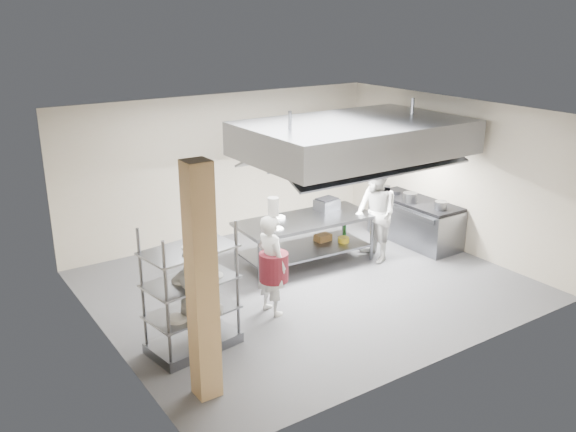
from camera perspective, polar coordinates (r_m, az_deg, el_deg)
floor at (r=10.75m, az=1.81°, el=-6.44°), size 7.00×7.00×0.00m
ceiling at (r=9.86m, az=1.99°, el=9.55°), size 7.00×7.00×0.00m
wall_back at (r=12.67m, az=-6.05°, el=4.58°), size 7.00×0.00×7.00m
wall_left at (r=8.75m, az=-17.11°, el=-2.67°), size 0.00×6.00×6.00m
wall_right at (r=12.50m, az=15.09°, el=3.84°), size 0.00×6.00×6.00m
column at (r=7.29m, az=-8.06°, el=-6.35°), size 0.30×0.30×3.00m
exhaust_hood at (r=11.06m, az=6.25°, el=7.30°), size 4.00×2.50×0.60m
hood_strip_a at (r=10.59m, az=2.43°, el=5.10°), size 1.60×0.12×0.04m
hood_strip_b at (r=11.72m, az=9.60°, el=6.18°), size 1.60×0.12×0.04m
wall_shelf at (r=13.45m, az=1.09°, el=5.51°), size 1.50×0.28×0.04m
island at (r=11.42m, az=1.61°, el=-2.41°), size 2.65×1.22×0.91m
island_worktop at (r=11.28m, az=1.63°, el=-0.39°), size 2.65×1.22×0.06m
island_undershelf at (r=11.48m, az=1.60°, el=-3.13°), size 2.43×1.10×0.04m
pass_rack at (r=8.56m, az=-9.07°, el=-6.66°), size 1.34×0.91×1.86m
cooking_range at (r=12.83m, az=11.78°, el=-0.57°), size 0.80×2.00×0.84m
range_top at (r=12.69m, az=11.91°, el=1.35°), size 0.78×1.96×0.06m
chef_head at (r=9.48m, az=-1.59°, el=-4.58°), size 0.46×0.64×1.64m
chef_line at (r=11.58m, az=8.18°, el=0.24°), size 0.89×1.04×1.87m
chef_plating at (r=8.42m, az=-8.85°, el=-8.05°), size 0.79×1.02×1.61m
griddle at (r=11.76m, az=3.64°, el=1.08°), size 0.47×0.39×0.21m
wicker_basket at (r=11.83m, az=3.28°, el=-2.02°), size 0.32×0.23×0.13m
stockpot at (r=12.48m, az=11.33°, el=1.71°), size 0.29×0.29×0.20m
plate_stack at (r=8.71m, az=-8.96°, el=-8.66°), size 0.28×0.28×0.05m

